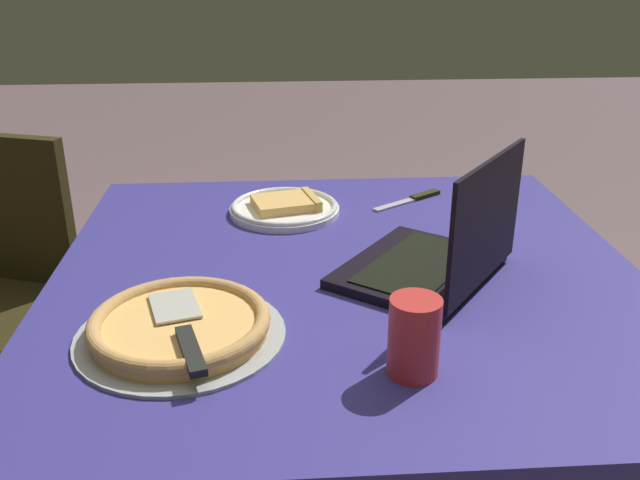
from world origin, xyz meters
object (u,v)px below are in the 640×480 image
(laptop, at_px, (439,254))
(table_knife, at_px, (414,199))
(dining_table, at_px, (346,316))
(pizza_plate, at_px, (285,207))
(pizza_tray, at_px, (180,326))
(drink_cup, at_px, (414,336))

(laptop, relative_size, table_knife, 2.15)
(dining_table, distance_m, pizza_plate, 0.34)
(dining_table, height_order, pizza_tray, pizza_tray)
(laptop, relative_size, drink_cup, 3.30)
(pizza_plate, height_order, drink_cup, drink_cup)
(dining_table, xyz_separation_m, pizza_plate, (0.11, -0.30, 0.11))
(dining_table, distance_m, table_knife, 0.42)
(dining_table, relative_size, drink_cup, 9.32)
(dining_table, xyz_separation_m, laptop, (-0.16, 0.05, 0.14))
(pizza_plate, height_order, pizza_tray, pizza_tray)
(drink_cup, bearing_deg, laptop, -109.48)
(dining_table, xyz_separation_m, drink_cup, (-0.06, 0.33, 0.15))
(pizza_plate, distance_m, drink_cup, 0.65)
(table_knife, relative_size, drink_cup, 1.53)
(dining_table, bearing_deg, drink_cup, 99.74)
(dining_table, height_order, pizza_plate, pizza_plate)
(pizza_tray, distance_m, drink_cup, 0.36)
(laptop, height_order, pizza_tray, laptop)
(laptop, relative_size, pizza_tray, 1.18)
(dining_table, height_order, drink_cup, drink_cup)
(dining_table, xyz_separation_m, pizza_tray, (0.28, 0.21, 0.11))
(pizza_tray, distance_m, table_knife, 0.74)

